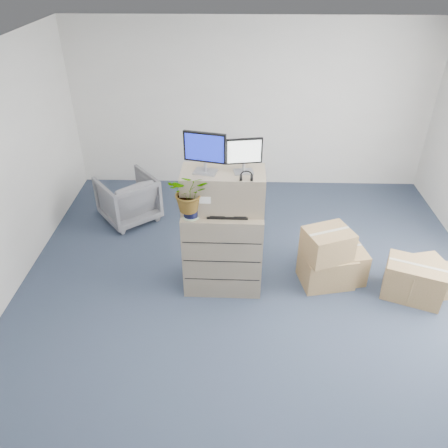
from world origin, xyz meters
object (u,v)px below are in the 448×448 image
Objects in this scene: filing_cabinet_lower at (223,248)px; keyboard at (227,214)px; office_chair at (128,197)px; monitor_right at (244,154)px; water_bottle at (231,196)px; potted_plant at (190,196)px; monitor_left at (205,151)px.

keyboard is at bearing -61.88° from filing_cabinet_lower.
office_chair is at bearing 135.08° from keyboard.
monitor_right is 0.56m from water_bottle.
potted_plant is at bearing -171.26° from monitor_right.
potted_plant is (-0.45, -0.22, 0.12)m from water_bottle.
monitor_left reaches higher than filing_cabinet_lower.
filing_cabinet_lower is 3.75× the size of water_bottle.
monitor_left is 0.42m from monitor_right.
monitor_right reaches higher than keyboard.
monitor_left is 2.46m from office_chair.
filing_cabinet_lower is at bearing -179.58° from monitor_right.
monitor_right is 0.50× the size of office_chair.
keyboard reaches higher than filing_cabinet_lower.
monitor_right is 0.72m from keyboard.
office_chair is at bearing 125.03° from potted_plant.
monitor_left reaches higher than keyboard.
monitor_right is (0.42, 0.02, -0.04)m from monitor_left.
water_bottle is at bearing 23.78° from monitor_left.
filing_cabinet_lower reaches higher than office_chair.
monitor_left is 1.60× the size of water_bottle.
water_bottle is at bearing 38.06° from filing_cabinet_lower.
monitor_right reaches higher than water_bottle.
monitor_left is 0.53m from potted_plant.
filing_cabinet_lower is at bearing 118.21° from keyboard.
keyboard is at bearing -13.75° from monitor_left.
filing_cabinet_lower is at bearing 96.29° from office_chair.
monitor_left reaches higher than water_bottle.
keyboard is (-0.17, -0.15, -0.68)m from monitor_right.
filing_cabinet_lower is 1.38× the size of office_chair.
potted_plant reaches higher than water_bottle.
monitor_left is at bearing 153.56° from keyboard.
monitor_right is 0.75m from potted_plant.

